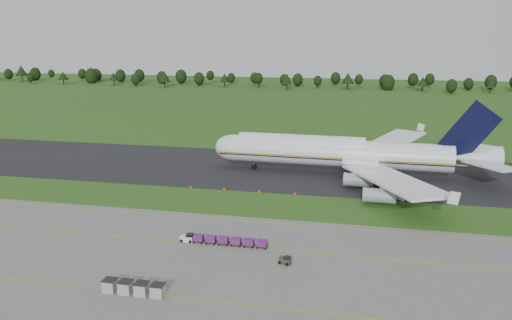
% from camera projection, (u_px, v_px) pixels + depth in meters
% --- Properties ---
extents(ground, '(600.00, 600.00, 0.00)m').
position_uv_depth(ground, '(238.00, 203.00, 107.22)').
color(ground, '#295218').
rests_on(ground, ground).
extents(apron, '(300.00, 52.00, 0.06)m').
position_uv_depth(apron, '(184.00, 276.00, 74.97)').
color(apron, slate).
rests_on(apron, ground).
extents(taxiway, '(300.00, 40.00, 0.08)m').
position_uv_depth(taxiway, '(262.00, 169.00, 133.77)').
color(taxiway, black).
rests_on(taxiway, ground).
extents(apron_markings, '(300.00, 30.20, 0.01)m').
position_uv_depth(apron_markings, '(199.00, 256.00, 81.61)').
color(apron_markings, '#C3A50B').
rests_on(apron_markings, apron).
extents(tree_line, '(526.34, 23.31, 11.74)m').
position_uv_depth(tree_line, '(308.00, 80.00, 316.79)').
color(tree_line, black).
rests_on(tree_line, ground).
extents(aircraft, '(71.83, 70.34, 20.26)m').
position_uv_depth(aircraft, '(343.00, 153.00, 127.17)').
color(aircraft, white).
rests_on(aircraft, ground).
extents(baggage_train, '(15.49, 1.40, 1.35)m').
position_uv_depth(baggage_train, '(222.00, 240.00, 86.07)').
color(baggage_train, silver).
rests_on(baggage_train, apron).
extents(utility_cart, '(2.09, 1.61, 1.01)m').
position_uv_depth(utility_cart, '(285.00, 261.00, 78.92)').
color(utility_cart, '#313323').
rests_on(utility_cart, apron).
extents(uld_row, '(9.04, 1.84, 1.82)m').
position_uv_depth(uld_row, '(134.00, 288.00, 69.75)').
color(uld_row, '#9E9E9E').
rests_on(uld_row, apron).
extents(edge_markers, '(25.10, 0.30, 0.60)m').
position_uv_depth(edge_markers, '(242.00, 191.00, 114.43)').
color(edge_markers, '#FF4808').
rests_on(edge_markers, ground).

